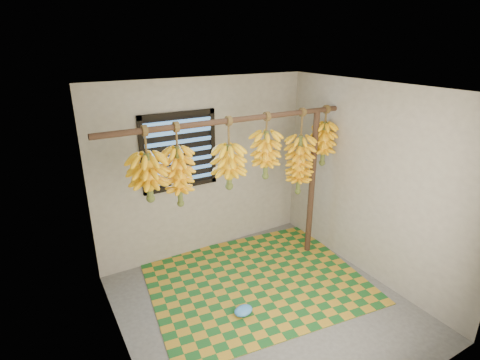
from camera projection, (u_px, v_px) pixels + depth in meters
floor at (264, 307)px, 4.23m from camera, size 3.00×3.00×0.01m
ceiling at (271, 89)px, 3.37m from camera, size 3.00×3.00×0.01m
wall_back at (204, 169)px, 5.02m from camera, size 3.00×0.01×2.40m
wall_left at (116, 249)px, 3.09m from camera, size 0.01×3.00×2.40m
wall_right at (371, 183)px, 4.51m from camera, size 0.01×3.00×2.40m
window at (179, 151)px, 4.72m from camera, size 1.00×0.04×1.00m
hanging_pole at (233, 120)px, 4.08m from camera, size 3.00×0.06×0.06m
support_post at (312, 185)px, 5.00m from camera, size 0.08×0.08×2.00m
woven_mat at (256, 280)px, 4.67m from camera, size 2.79×2.35×0.01m
plastic_bag at (243, 311)px, 4.08m from camera, size 0.24×0.19×0.09m
banana_bunch_a at (149, 177)px, 3.79m from camera, size 0.38×0.38×0.79m
banana_bunch_b at (179, 177)px, 3.96m from camera, size 0.32×0.32×0.92m
banana_bunch_c at (229, 167)px, 4.24m from camera, size 0.37×0.37×0.83m
banana_bunch_d at (266, 155)px, 4.45m from camera, size 0.35×0.35×0.80m
banana_bunch_e at (299, 165)px, 4.78m from camera, size 0.36×0.36×1.11m
banana_bunch_f at (324, 144)px, 4.88m from camera, size 0.31×0.31×0.78m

